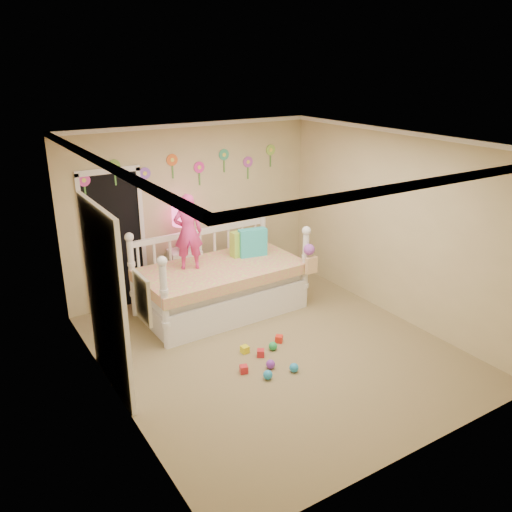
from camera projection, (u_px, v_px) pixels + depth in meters
floor at (274, 349)px, 6.70m from camera, size 4.00×4.50×0.01m
ceiling at (277, 141)px, 5.80m from camera, size 4.00×4.50×0.01m
back_wall at (193, 210)px, 8.04m from camera, size 4.00×0.01×2.60m
left_wall at (109, 289)px, 5.26m from camera, size 0.01×4.50×2.60m
right_wall at (397, 226)px, 7.24m from camera, size 0.01×4.50×2.60m
crown_molding at (277, 144)px, 5.81m from camera, size 4.00×4.50×0.06m
daybed at (220, 270)px, 7.51m from camera, size 2.36×1.31×1.27m
pillow_turquoise at (253, 242)px, 7.80m from camera, size 0.43×0.22×0.41m
pillow_lime at (243, 243)px, 7.84m from camera, size 0.41×0.17×0.38m
child at (188, 232)px, 7.21m from camera, size 0.46×0.38×1.07m
nightstand at (185, 273)px, 8.06m from camera, size 0.49×0.39×0.76m
table_lamp at (183, 221)px, 7.77m from camera, size 0.31×0.31×0.69m
closet_doorway at (114, 241)px, 7.50m from camera, size 0.90×0.04×2.07m
flower_decals at (186, 169)px, 7.76m from camera, size 3.40×0.02×0.50m
mirror_closet at (106, 300)px, 5.60m from camera, size 0.07×1.30×2.10m
wall_picture at (142, 298)px, 4.47m from camera, size 0.05×0.34×0.42m
hanging_bag at (310, 260)px, 7.52m from camera, size 0.20×0.16×0.36m
toy_scatter at (283, 370)px, 6.14m from camera, size 1.19×1.49×0.11m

